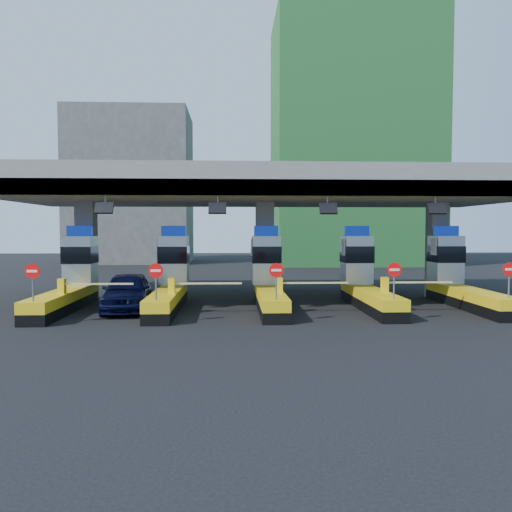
{
  "coord_description": "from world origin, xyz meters",
  "views": [
    {
      "loc": [
        -1.83,
        -25.31,
        3.93
      ],
      "look_at": [
        -0.63,
        0.0,
        2.6
      ],
      "focal_mm": 35.0,
      "sensor_mm": 36.0,
      "label": 1
    }
  ],
  "objects": [
    {
      "name": "ground",
      "position": [
        0.0,
        0.0,
        0.0
      ],
      "size": [
        120.0,
        120.0,
        0.0
      ],
      "primitive_type": "plane",
      "color": "black",
      "rests_on": "ground"
    },
    {
      "name": "toll_lane_center",
      "position": [
        0.0,
        0.28,
        1.4
      ],
      "size": [
        4.43,
        8.0,
        4.16
      ],
      "color": "black",
      "rests_on": "ground"
    },
    {
      "name": "toll_lane_left",
      "position": [
        -5.0,
        0.28,
        1.4
      ],
      "size": [
        4.43,
        8.0,
        4.16
      ],
      "color": "black",
      "rests_on": "ground"
    },
    {
      "name": "van",
      "position": [
        -6.96,
        -0.83,
        0.93
      ],
      "size": [
        2.77,
        5.65,
        1.86
      ],
      "primitive_type": "imported",
      "rotation": [
        0.0,
        0.0,
        0.11
      ],
      "color": "black",
      "rests_on": "ground"
    },
    {
      "name": "toll_lane_right",
      "position": [
        5.0,
        0.28,
        1.4
      ],
      "size": [
        4.43,
        8.0,
        4.16
      ],
      "color": "black",
      "rests_on": "ground"
    },
    {
      "name": "toll_lane_far_left",
      "position": [
        -10.0,
        0.28,
        1.4
      ],
      "size": [
        4.43,
        8.0,
        4.16
      ],
      "color": "black",
      "rests_on": "ground"
    },
    {
      "name": "toll_canopy",
      "position": [
        0.0,
        2.87,
        6.13
      ],
      "size": [
        28.0,
        12.09,
        7.0
      ],
      "color": "slate",
      "rests_on": "ground"
    },
    {
      "name": "bg_building_scaffold",
      "position": [
        12.0,
        32.0,
        14.0
      ],
      "size": [
        18.0,
        12.0,
        28.0
      ],
      "primitive_type": "cube",
      "color": "#1E5926",
      "rests_on": "ground"
    },
    {
      "name": "toll_lane_far_right",
      "position": [
        10.0,
        0.28,
        1.4
      ],
      "size": [
        4.43,
        8.0,
        4.16
      ],
      "color": "black",
      "rests_on": "ground"
    },
    {
      "name": "bg_building_concrete",
      "position": [
        -14.0,
        36.0,
        9.0
      ],
      "size": [
        14.0,
        10.0,
        18.0
      ],
      "primitive_type": "cube",
      "color": "#4C4C49",
      "rests_on": "ground"
    }
  ]
}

